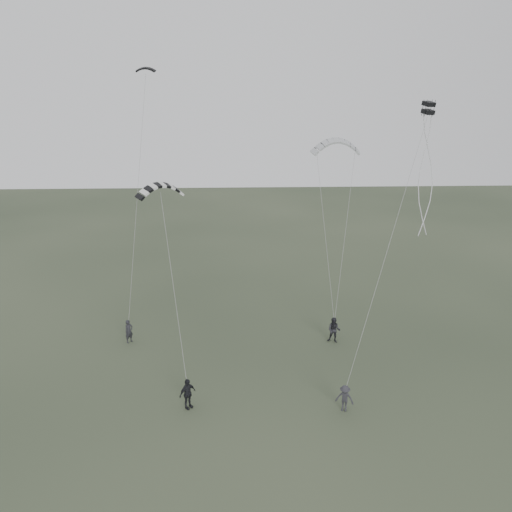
{
  "coord_description": "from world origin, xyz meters",
  "views": [
    {
      "loc": [
        -0.5,
        -26.52,
        17.4
      ],
      "look_at": [
        0.83,
        5.58,
        6.92
      ],
      "focal_mm": 35.0,
      "sensor_mm": 36.0,
      "label": 1
    }
  ],
  "objects_px": {
    "flyer_right": "(334,330)",
    "kite_dark_small": "(145,68)",
    "kite_pale_large": "(337,141)",
    "flyer_far": "(345,398)",
    "kite_box": "(428,108)",
    "flyer_left": "(129,331)",
    "kite_striped": "(160,185)",
    "flyer_center": "(188,394)"
  },
  "relations": [
    {
      "from": "flyer_center",
      "to": "kite_box",
      "type": "distance_m",
      "value": 21.6
    },
    {
      "from": "flyer_far",
      "to": "flyer_center",
      "type": "bearing_deg",
      "value": -162.37
    },
    {
      "from": "kite_dark_small",
      "to": "flyer_left",
      "type": "bearing_deg",
      "value": -100.71
    },
    {
      "from": "flyer_left",
      "to": "flyer_center",
      "type": "distance_m",
      "value": 9.67
    },
    {
      "from": "kite_pale_large",
      "to": "kite_box",
      "type": "distance_m",
      "value": 12.59
    },
    {
      "from": "flyer_far",
      "to": "kite_pale_large",
      "type": "height_order",
      "value": "kite_pale_large"
    },
    {
      "from": "flyer_far",
      "to": "kite_striped",
      "type": "relative_size",
      "value": 0.53
    },
    {
      "from": "flyer_left",
      "to": "flyer_far",
      "type": "xyz_separation_m",
      "value": [
        14.01,
        -8.91,
        -0.06
      ]
    },
    {
      "from": "kite_dark_small",
      "to": "flyer_far",
      "type": "bearing_deg",
      "value": -47.02
    },
    {
      "from": "flyer_right",
      "to": "kite_dark_small",
      "type": "xyz_separation_m",
      "value": [
        -13.54,
        6.57,
        18.21
      ]
    },
    {
      "from": "flyer_far",
      "to": "kite_pale_large",
      "type": "distance_m",
      "value": 21.62
    },
    {
      "from": "flyer_far",
      "to": "flyer_left",
      "type": "bearing_deg",
      "value": 169.24
    },
    {
      "from": "kite_dark_small",
      "to": "kite_box",
      "type": "xyz_separation_m",
      "value": [
        17.69,
        -9.63,
        -2.55
      ]
    },
    {
      "from": "flyer_far",
      "to": "kite_pale_large",
      "type": "bearing_deg",
      "value": 104.23
    },
    {
      "from": "flyer_left",
      "to": "flyer_far",
      "type": "bearing_deg",
      "value": -78.69
    },
    {
      "from": "flyer_right",
      "to": "flyer_center",
      "type": "xyz_separation_m",
      "value": [
        -9.98,
        -7.68,
        -0.02
      ]
    },
    {
      "from": "kite_pale_large",
      "to": "flyer_far",
      "type": "bearing_deg",
      "value": -101.82
    },
    {
      "from": "flyer_center",
      "to": "kite_box",
      "type": "relative_size",
      "value": 2.75
    },
    {
      "from": "flyer_right",
      "to": "kite_dark_small",
      "type": "height_order",
      "value": "kite_dark_small"
    },
    {
      "from": "flyer_far",
      "to": "kite_striped",
      "type": "bearing_deg",
      "value": 169.0
    },
    {
      "from": "flyer_center",
      "to": "flyer_far",
      "type": "xyz_separation_m",
      "value": [
        9.0,
        -0.64,
        -0.13
      ]
    },
    {
      "from": "flyer_left",
      "to": "kite_box",
      "type": "height_order",
      "value": "kite_box"
    },
    {
      "from": "kite_pale_large",
      "to": "flyer_center",
      "type": "bearing_deg",
      "value": -128.59
    },
    {
      "from": "flyer_center",
      "to": "flyer_right",
      "type": "bearing_deg",
      "value": -4.82
    },
    {
      "from": "flyer_center",
      "to": "flyer_far",
      "type": "bearing_deg",
      "value": -46.48
    },
    {
      "from": "flyer_left",
      "to": "flyer_far",
      "type": "height_order",
      "value": "flyer_left"
    },
    {
      "from": "flyer_far",
      "to": "flyer_right",
      "type": "bearing_deg",
      "value": 105.03
    },
    {
      "from": "flyer_far",
      "to": "kite_box",
      "type": "relative_size",
      "value": 2.38
    },
    {
      "from": "flyer_left",
      "to": "kite_box",
      "type": "bearing_deg",
      "value": -57.04
    },
    {
      "from": "flyer_right",
      "to": "kite_striped",
      "type": "relative_size",
      "value": 0.63
    },
    {
      "from": "flyer_right",
      "to": "flyer_center",
      "type": "relative_size",
      "value": 1.02
    },
    {
      "from": "kite_dark_small",
      "to": "kite_pale_large",
      "type": "distance_m",
      "value": 15.96
    },
    {
      "from": "flyer_center",
      "to": "flyer_far",
      "type": "height_order",
      "value": "flyer_center"
    },
    {
      "from": "flyer_center",
      "to": "flyer_left",
      "type": "bearing_deg",
      "value": 78.77
    },
    {
      "from": "flyer_left",
      "to": "kite_pale_large",
      "type": "bearing_deg",
      "value": -19.28
    },
    {
      "from": "kite_dark_small",
      "to": "kite_pale_large",
      "type": "xyz_separation_m",
      "value": [
        14.83,
        2.29,
        -5.44
      ]
    },
    {
      "from": "flyer_center",
      "to": "kite_striped",
      "type": "distance_m",
      "value": 12.82
    },
    {
      "from": "flyer_right",
      "to": "kite_box",
      "type": "xyz_separation_m",
      "value": [
        4.15,
        -3.06,
        15.66
      ]
    },
    {
      "from": "flyer_center",
      "to": "kite_pale_large",
      "type": "relative_size",
      "value": 0.46
    },
    {
      "from": "kite_striped",
      "to": "kite_dark_small",
      "type": "bearing_deg",
      "value": 71.0
    },
    {
      "from": "flyer_far",
      "to": "kite_striped",
      "type": "height_order",
      "value": "kite_striped"
    },
    {
      "from": "flyer_center",
      "to": "kite_box",
      "type": "height_order",
      "value": "kite_box"
    }
  ]
}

